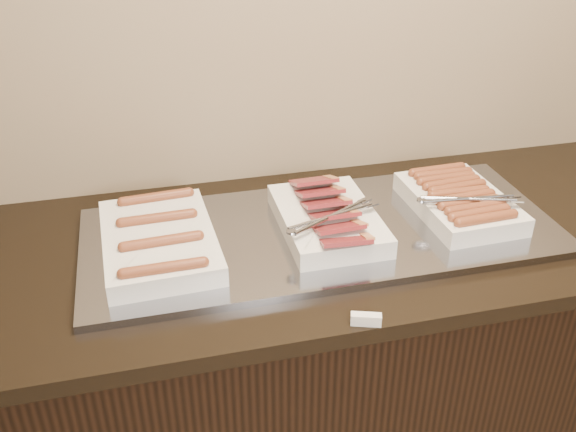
# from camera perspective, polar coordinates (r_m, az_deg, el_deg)

# --- Properties ---
(counter) EXTENTS (2.06, 0.76, 0.90)m
(counter) POSITION_cam_1_polar(r_m,az_deg,el_deg) (1.92, 2.18, -13.26)
(counter) COLOR black
(counter) RESTS_ON ground
(warming_tray) EXTENTS (1.20, 0.50, 0.02)m
(warming_tray) POSITION_cam_1_polar(r_m,az_deg,el_deg) (1.64, 3.02, -1.44)
(warming_tray) COLOR gray
(warming_tray) RESTS_ON counter
(dish_left) EXTENTS (0.28, 0.40, 0.07)m
(dish_left) POSITION_cam_1_polar(r_m,az_deg,el_deg) (1.57, -11.40, -2.10)
(dish_left) COLOR white
(dish_left) RESTS_ON warming_tray
(dish_center) EXTENTS (0.27, 0.38, 0.09)m
(dish_center) POSITION_cam_1_polar(r_m,az_deg,el_deg) (1.62, 3.56, -0.18)
(dish_center) COLOR white
(dish_center) RESTS_ON warming_tray
(dish_right) EXTENTS (0.27, 0.35, 0.08)m
(dish_right) POSITION_cam_1_polar(r_m,az_deg,el_deg) (1.75, 15.02, 1.33)
(dish_right) COLOR white
(dish_right) RESTS_ON warming_tray
(label_holder) EXTENTS (0.07, 0.04, 0.03)m
(label_holder) POSITION_cam_1_polar(r_m,az_deg,el_deg) (1.36, 6.95, -9.10)
(label_holder) COLOR white
(label_holder) RESTS_ON counter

